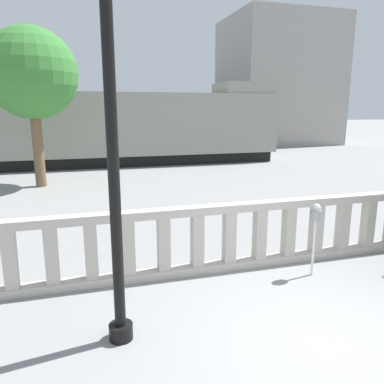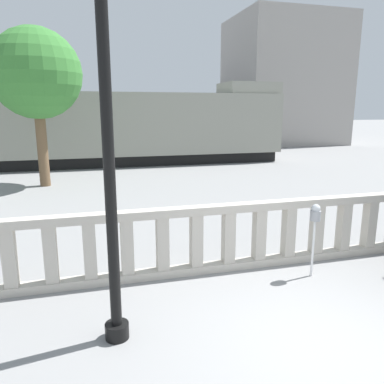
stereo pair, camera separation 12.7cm
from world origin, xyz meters
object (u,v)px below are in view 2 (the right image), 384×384
(parking_meter, at_px, (315,219))
(train_far, at_px, (129,120))
(train_near, at_px, (103,128))
(tree_left, at_px, (36,74))
(lamppost, at_px, (103,32))

(parking_meter, xyz_separation_m, train_far, (-0.36, 25.70, 0.92))
(train_near, height_order, train_far, train_far)
(parking_meter, xyz_separation_m, tree_left, (-5.25, 9.50, 2.98))
(train_near, relative_size, tree_left, 3.35)
(train_far, height_order, tree_left, tree_left)
(lamppost, height_order, parking_meter, lamppost)
(parking_meter, relative_size, train_far, 0.05)
(train_near, bearing_deg, train_far, 77.65)
(parking_meter, relative_size, tree_left, 0.23)
(parking_meter, distance_m, train_far, 25.72)
(lamppost, distance_m, tree_left, 10.61)
(parking_meter, height_order, tree_left, tree_left)
(parking_meter, height_order, train_far, train_far)
(tree_left, bearing_deg, parking_meter, -61.05)
(train_near, distance_m, train_far, 11.65)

